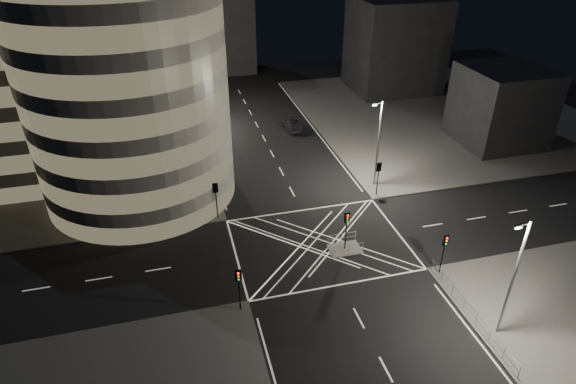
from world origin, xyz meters
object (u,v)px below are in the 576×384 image
object	(u,v)px
sedan	(292,125)
traffic_signal_fl	(216,194)
traffic_signal_fr	(378,173)
traffic_signal_island	(347,224)
street_lamp_right_far	(378,142)
street_lamp_left_near	(202,149)
central_island	(345,249)
street_lamp_right_near	(513,276)
traffic_signal_nl	(239,282)
traffic_signal_nr	(444,247)
street_lamp_left_far	(188,94)

from	to	relation	value
sedan	traffic_signal_fl	bearing A→B (deg)	51.10
traffic_signal_fr	traffic_signal_island	distance (m)	10.73
traffic_signal_fr	street_lamp_right_far	world-z (taller)	street_lamp_right_far
street_lamp_left_near	traffic_signal_fl	bearing A→B (deg)	-83.03
traffic_signal_fl	traffic_signal_fr	distance (m)	17.60
central_island	sedan	size ratio (longest dim) A/B	0.66
street_lamp_right_near	central_island	bearing A→B (deg)	120.75
traffic_signal_nl	street_lamp_right_near	size ratio (longest dim) A/B	0.40
street_lamp_right_near	traffic_signal_island	bearing A→B (deg)	120.75
traffic_signal_island	traffic_signal_nr	bearing A→B (deg)	-37.93
traffic_signal_nl	street_lamp_left_near	size ratio (longest dim) A/B	0.40
central_island	traffic_signal_nr	size ratio (longest dim) A/B	0.75
central_island	traffic_signal_island	bearing A→B (deg)	0.00
traffic_signal_nl	traffic_signal_fr	xyz separation A→B (m)	(17.60, 13.60, 0.00)
street_lamp_left_far	traffic_signal_nl	bearing A→B (deg)	-89.01
traffic_signal_nr	traffic_signal_island	distance (m)	8.62
street_lamp_left_near	sedan	bearing A→B (deg)	46.66
traffic_signal_island	traffic_signal_fr	bearing A→B (deg)	50.67
traffic_signal_fl	street_lamp_right_far	bearing A→B (deg)	6.88
central_island	traffic_signal_nl	size ratio (longest dim) A/B	0.75
traffic_signal_nr	street_lamp_left_far	size ratio (longest dim) A/B	0.40
traffic_signal_nl	street_lamp_right_near	xyz separation A→B (m)	(18.24, -7.20, 2.63)
street_lamp_left_far	street_lamp_right_far	xyz separation A→B (m)	(18.87, -21.00, 0.00)
traffic_signal_fr	street_lamp_left_near	bearing A→B (deg)	164.08
traffic_signal_fr	street_lamp_left_far	bearing A→B (deg)	128.17
street_lamp_left_far	street_lamp_left_near	bearing A→B (deg)	-90.00
traffic_signal_nr	traffic_signal_island	bearing A→B (deg)	142.07
traffic_signal_fr	street_lamp_left_near	distance (m)	19.14
traffic_signal_fl	traffic_signal_island	world-z (taller)	same
traffic_signal_fl	sedan	distance (m)	24.05
traffic_signal_fr	street_lamp_left_far	distance (m)	29.63
street_lamp_left_far	traffic_signal_fr	bearing A→B (deg)	-51.83
traffic_signal_fl	traffic_signal_nl	bearing A→B (deg)	-90.00
street_lamp_left_far	traffic_signal_nr	bearing A→B (deg)	-63.64
traffic_signal_island	street_lamp_right_far	size ratio (longest dim) A/B	0.40
street_lamp_left_near	sedan	xyz separation A→B (m)	(13.91, 14.74, -4.79)
street_lamp_left_far	sedan	bearing A→B (deg)	-13.21
traffic_signal_fr	street_lamp_left_far	world-z (taller)	street_lamp_left_far
street_lamp_right_far	street_lamp_left_far	bearing A→B (deg)	131.94
central_island	street_lamp_left_far	distance (m)	33.95
street_lamp_left_far	street_lamp_right_far	size ratio (longest dim) A/B	1.00
traffic_signal_island	street_lamp_right_far	distance (m)	13.13
street_lamp_right_far	traffic_signal_island	bearing A→B (deg)	-125.30
street_lamp_right_far	street_lamp_right_near	world-z (taller)	same
traffic_signal_island	street_lamp_left_far	distance (m)	33.61
traffic_signal_island	street_lamp_left_near	bearing A→B (deg)	130.27
traffic_signal_nl	sedan	bearing A→B (deg)	68.41
traffic_signal_nl	street_lamp_right_near	distance (m)	19.78
central_island	street_lamp_right_near	world-z (taller)	street_lamp_right_near
traffic_signal_nl	traffic_signal_fr	bearing A→B (deg)	37.69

